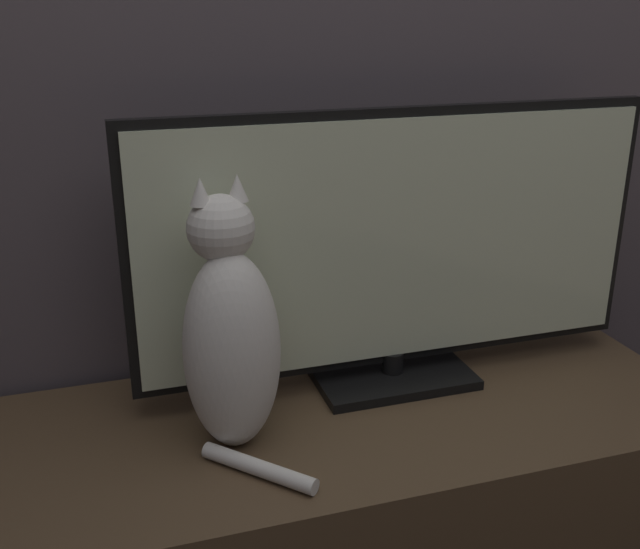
% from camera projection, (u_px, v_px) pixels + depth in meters
% --- Properties ---
extents(tv_stand, '(1.39, 0.54, 0.46)m').
position_uv_depth(tv_stand, '(351.00, 512.00, 1.51)').
color(tv_stand, brown).
rests_on(tv_stand, ground_plane).
extents(tv, '(1.05, 0.19, 0.56)m').
position_uv_depth(tv, '(396.00, 250.00, 1.46)').
color(tv, black).
rests_on(tv, tv_stand).
extents(cat, '(0.19, 0.29, 0.48)m').
position_uv_depth(cat, '(230.00, 337.00, 1.27)').
color(cat, silver).
rests_on(cat, tv_stand).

